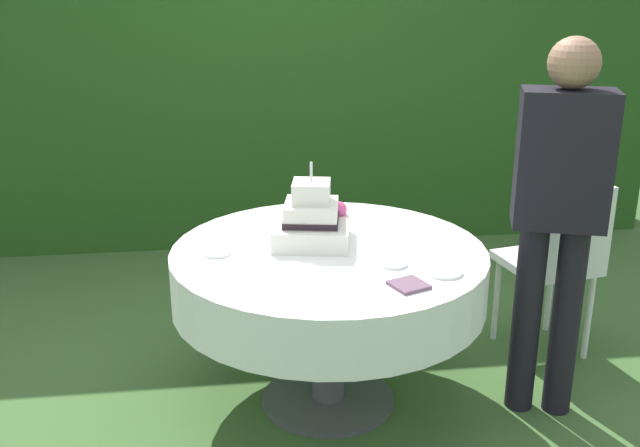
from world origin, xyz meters
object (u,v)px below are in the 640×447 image
at_px(wedding_cake, 312,221).
at_px(garden_chair, 557,255).
at_px(serving_plate_far, 444,272).
at_px(standing_person, 558,207).
at_px(serving_plate_near, 393,264).
at_px(napkin_stack, 409,285).
at_px(serving_plate_left, 217,253).
at_px(cake_table, 329,277).

bearing_deg(wedding_cake, garden_chair, 8.19).
xyz_separation_m(serving_plate_far, garden_chair, (0.74, 0.58, -0.19)).
xyz_separation_m(wedding_cake, standing_person, (0.97, -0.26, 0.11)).
xyz_separation_m(serving_plate_near, napkin_stack, (0.01, -0.21, 0.00)).
xyz_separation_m(serving_plate_left, napkin_stack, (0.70, -0.42, 0.00)).
distance_m(wedding_cake, garden_chair, 1.25).
height_order(napkin_stack, standing_person, standing_person).
xyz_separation_m(cake_table, wedding_cake, (-0.06, 0.09, 0.22)).
bearing_deg(cake_table, serving_plate_left, 179.28).
height_order(serving_plate_near, serving_plate_far, same).
height_order(serving_plate_left, napkin_stack, napkin_stack).
distance_m(cake_table, napkin_stack, 0.50).
bearing_deg(garden_chair, serving_plate_far, -141.95).
height_order(serving_plate_left, garden_chair, garden_chair).
bearing_deg(serving_plate_near, garden_chair, 27.14).
relative_size(serving_plate_near, napkin_stack, 0.93).
bearing_deg(serving_plate_far, standing_person, 15.89).
height_order(serving_plate_far, standing_person, standing_person).
relative_size(cake_table, napkin_stack, 10.74).
bearing_deg(napkin_stack, garden_chair, 37.07).
relative_size(serving_plate_left, garden_chair, 0.13).
relative_size(cake_table, standing_person, 0.83).
distance_m(wedding_cake, serving_plate_far, 0.62).
relative_size(wedding_cake, garden_chair, 0.41).
bearing_deg(napkin_stack, serving_plate_far, 32.37).
relative_size(serving_plate_near, garden_chair, 0.13).
relative_size(wedding_cake, serving_plate_left, 3.21).
distance_m(cake_table, standing_person, 0.98).
xyz_separation_m(napkin_stack, garden_chair, (0.90, 0.68, -0.19)).
xyz_separation_m(serving_plate_near, serving_plate_left, (-0.69, 0.21, 0.00)).
height_order(serving_plate_left, standing_person, standing_person).
bearing_deg(serving_plate_near, serving_plate_far, -31.57).
bearing_deg(napkin_stack, serving_plate_near, 93.22).
xyz_separation_m(serving_plate_far, standing_person, (0.50, 0.14, 0.20)).
relative_size(wedding_cake, serving_plate_near, 3.22).
xyz_separation_m(cake_table, serving_plate_far, (0.40, -0.31, 0.13)).
distance_m(serving_plate_left, napkin_stack, 0.82).
height_order(cake_table, serving_plate_left, serving_plate_left).
distance_m(napkin_stack, garden_chair, 1.15).
distance_m(wedding_cake, serving_plate_left, 0.42).
distance_m(serving_plate_near, standing_person, 0.71).
distance_m(serving_plate_far, serving_plate_left, 0.92).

